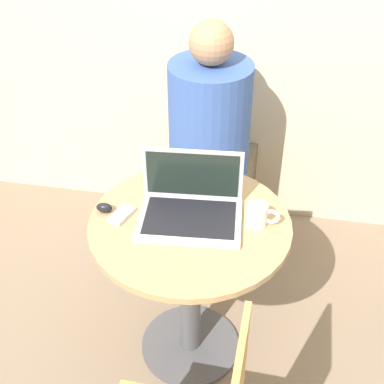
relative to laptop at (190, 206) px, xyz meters
name	(u,v)px	position (x,y,z in m)	size (l,w,h in m)	color
ground_plane	(190,346)	(0.01, -0.04, -0.77)	(12.00, 12.00, 0.00)	#7F6B56
round_table	(190,263)	(0.01, -0.04, -0.25)	(0.75, 0.75, 0.73)	#4C4C51
laptop	(190,206)	(0.00, 0.00, 0.00)	(0.40, 0.30, 0.23)	#B7B7BC
cell_phone	(122,215)	(-0.25, -0.05, -0.04)	(0.09, 0.12, 0.02)	silver
computer_mouse	(105,207)	(-0.32, -0.03, -0.02)	(0.06, 0.04, 0.04)	black
coffee_cup	(258,215)	(0.25, -0.01, 0.00)	(0.12, 0.08, 0.09)	white
person_seated	(212,162)	(-0.02, 0.68, -0.25)	(0.41, 0.60, 1.25)	brown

